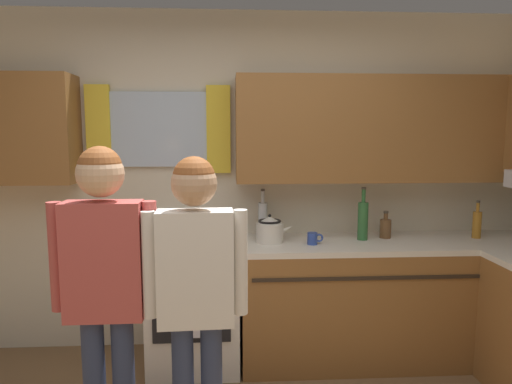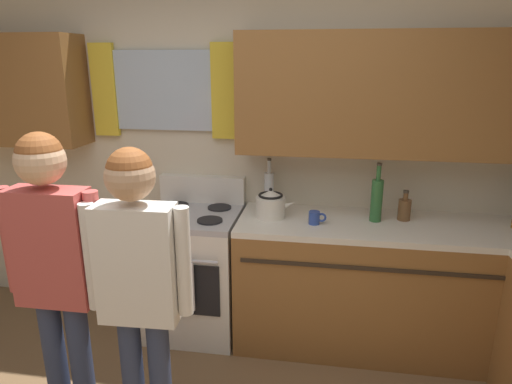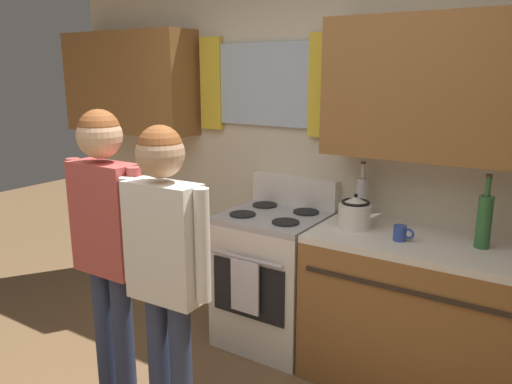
% 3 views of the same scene
% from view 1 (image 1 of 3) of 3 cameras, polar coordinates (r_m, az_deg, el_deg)
% --- Properties ---
extents(back_wall_unit, '(4.60, 0.42, 2.60)m').
position_cam_1_polar(back_wall_unit, '(3.52, -1.93, 3.87)').
color(back_wall_unit, beige).
rests_on(back_wall_unit, ground).
extents(kitchen_counter_run, '(2.24, 1.93, 0.90)m').
position_cam_1_polar(kitchen_counter_run, '(3.48, 23.12, -14.10)').
color(kitchen_counter_run, brown).
rests_on(kitchen_counter_run, ground).
extents(stove_oven, '(0.64, 0.67, 1.10)m').
position_cam_1_polar(stove_oven, '(3.48, -7.58, -13.27)').
color(stove_oven, silver).
rests_on(stove_oven, ground).
extents(bottle_oil_amber, '(0.06, 0.06, 0.29)m').
position_cam_1_polar(bottle_oil_amber, '(3.85, 25.74, -3.58)').
color(bottle_oil_amber, '#B27223').
rests_on(bottle_oil_amber, kitchen_counter_run).
extents(bottle_tall_clear, '(0.07, 0.07, 0.37)m').
position_cam_1_polar(bottle_tall_clear, '(3.52, 0.84, -3.27)').
color(bottle_tall_clear, silver).
rests_on(bottle_tall_clear, kitchen_counter_run).
extents(bottle_squat_brown, '(0.08, 0.08, 0.21)m').
position_cam_1_polar(bottle_squat_brown, '(3.61, 15.77, -4.30)').
color(bottle_squat_brown, brown).
rests_on(bottle_squat_brown, kitchen_counter_run).
extents(bottle_wine_green, '(0.08, 0.08, 0.39)m').
position_cam_1_polar(bottle_wine_green, '(3.49, 13.13, -3.36)').
color(bottle_wine_green, '#2D6633').
rests_on(bottle_wine_green, kitchen_counter_run).
extents(mug_cobalt_blue, '(0.11, 0.07, 0.08)m').
position_cam_1_polar(mug_cobalt_blue, '(3.31, 7.10, -5.74)').
color(mug_cobalt_blue, '#2D479E').
rests_on(mug_cobalt_blue, kitchen_counter_run).
extents(stovetop_kettle, '(0.27, 0.20, 0.21)m').
position_cam_1_polar(stovetop_kettle, '(3.34, 1.73, -4.64)').
color(stovetop_kettle, silver).
rests_on(stovetop_kettle, kitchen_counter_run).
extents(adult_left, '(0.51, 0.22, 1.63)m').
position_cam_1_polar(adult_left, '(2.34, -18.29, -9.53)').
color(adult_left, '#2D3856').
rests_on(adult_left, ground).
extents(adult_in_plaid, '(0.49, 0.21, 1.58)m').
position_cam_1_polar(adult_in_plaid, '(2.23, -7.50, -10.79)').
color(adult_in_plaid, '#2D3856').
rests_on(adult_in_plaid, ground).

